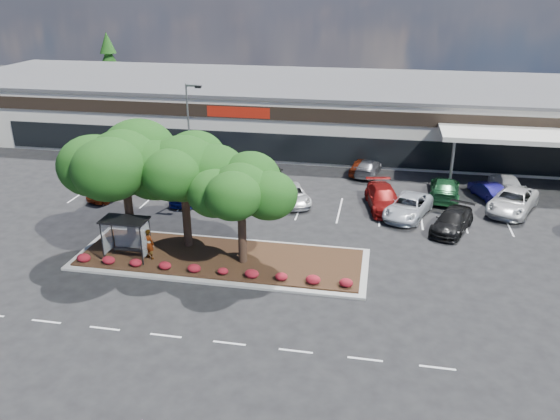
# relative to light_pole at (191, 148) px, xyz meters

# --- Properties ---
(ground) EXTENTS (160.00, 160.00, 0.00)m
(ground) POSITION_rel_light_pole_xyz_m (7.36, -14.60, -3.92)
(ground) COLOR black
(ground) RESTS_ON ground
(retail_store) EXTENTS (80.40, 25.20, 6.25)m
(retail_store) POSITION_rel_light_pole_xyz_m (7.42, 19.31, -0.77)
(retail_store) COLOR beige
(retail_store) RESTS_ON ground
(landscape_island) EXTENTS (18.00, 6.00, 0.26)m
(landscape_island) POSITION_rel_light_pole_xyz_m (5.36, -10.60, -3.80)
(landscape_island) COLOR #A2A19D
(landscape_island) RESTS_ON ground
(lane_markings) EXTENTS (33.12, 20.06, 0.01)m
(lane_markings) POSITION_rel_light_pole_xyz_m (7.22, -4.17, -3.92)
(lane_markings) COLOR silver
(lane_markings) RESTS_ON ground
(shrub_row) EXTENTS (17.00, 0.80, 0.50)m
(shrub_row) POSITION_rel_light_pole_xyz_m (5.36, -12.70, -3.41)
(shrub_row) COLOR maroon
(shrub_row) RESTS_ON landscape_island
(bus_shelter) EXTENTS (2.75, 1.55, 2.59)m
(bus_shelter) POSITION_rel_light_pole_xyz_m (-0.14, -11.65, -1.62)
(bus_shelter) COLOR black
(bus_shelter) RESTS_ON landscape_island
(island_tree_west) EXTENTS (7.20, 7.20, 7.89)m
(island_tree_west) POSITION_rel_light_pole_xyz_m (-0.64, -10.10, 0.28)
(island_tree_west) COLOR #103C12
(island_tree_west) RESTS_ON landscape_island
(island_tree_mid) EXTENTS (6.60, 6.60, 7.32)m
(island_tree_mid) POSITION_rel_light_pole_xyz_m (2.86, -9.40, -0.00)
(island_tree_mid) COLOR #103C12
(island_tree_mid) RESTS_ON landscape_island
(island_tree_east) EXTENTS (5.80, 5.80, 6.50)m
(island_tree_east) POSITION_rel_light_pole_xyz_m (6.86, -10.90, -0.41)
(island_tree_east) COLOR #103C12
(island_tree_east) RESTS_ON landscape_island
(conifer_north_west) EXTENTS (4.40, 4.40, 10.00)m
(conifer_north_west) POSITION_rel_light_pole_xyz_m (-22.64, 31.40, 1.08)
(conifer_north_west) COLOR #103C12
(conifer_north_west) RESTS_ON ground
(person_waiting) EXTENTS (0.81, 0.66, 1.93)m
(person_waiting) POSITION_rel_light_pole_xyz_m (1.17, -11.56, -2.70)
(person_waiting) COLOR #594C47
(person_waiting) RESTS_ON landscape_island
(light_pole) EXTENTS (1.42, 0.74, 8.91)m
(light_pole) POSITION_rel_light_pole_xyz_m (0.00, 0.00, 0.00)
(light_pole) COLOR #A2A19D
(light_pole) RESTS_ON ground
(car_0) EXTENTS (3.35, 4.87, 1.54)m
(car_0) POSITION_rel_light_pole_xyz_m (-6.13, -1.74, -3.15)
(car_0) COLOR maroon
(car_0) RESTS_ON ground
(car_1) EXTENTS (2.60, 5.18, 1.44)m
(car_1) POSITION_rel_light_pole_xyz_m (-0.20, -1.04, -3.20)
(car_1) COLOR navy
(car_1) RESTS_ON ground
(car_2) EXTENTS (2.31, 4.69, 1.48)m
(car_2) POSITION_rel_light_pole_xyz_m (1.27, -0.69, -3.18)
(car_2) COLOR silver
(car_2) RESTS_ON ground
(car_3) EXTENTS (3.16, 5.33, 1.66)m
(car_3) POSITION_rel_light_pole_xyz_m (4.01, 1.11, -3.09)
(car_3) COLOR #9D9FA7
(car_3) RESTS_ON ground
(car_4) EXTENTS (4.00, 5.28, 1.33)m
(car_4) POSITION_rel_light_pole_xyz_m (8.08, -0.26, -3.26)
(car_4) COLOR silver
(car_4) RESTS_ON ground
(car_5) EXTENTS (3.33, 5.96, 1.63)m
(car_5) POSITION_rel_light_pole_xyz_m (15.06, -0.11, -3.11)
(car_5) COLOR maroon
(car_5) RESTS_ON ground
(car_6) EXTENTS (4.15, 5.98, 1.52)m
(car_6) POSITION_rel_light_pole_xyz_m (16.85, -1.33, -3.16)
(car_6) COLOR #B8BDC5
(car_6) RESTS_ON ground
(car_7) EXTENTS (3.72, 5.34, 1.44)m
(car_7) POSITION_rel_light_pole_xyz_m (19.78, -3.33, -3.20)
(car_7) COLOR black
(car_7) RESTS_ON ground
(car_8) EXTENTS (4.95, 6.56, 1.66)m
(car_8) POSITION_rel_light_pole_xyz_m (24.52, 1.06, -3.09)
(car_8) COLOR silver
(car_8) RESTS_ON ground
(car_9) EXTENTS (3.35, 4.80, 1.52)m
(car_9) POSITION_rel_light_pole_xyz_m (-6.54, 6.55, -3.16)
(car_9) COLOR black
(car_9) RESTS_ON ground
(car_10) EXTENTS (2.76, 5.90, 1.63)m
(car_10) POSITION_rel_light_pole_xyz_m (-2.28, 7.16, -3.11)
(car_10) COLOR navy
(car_10) RESTS_ON ground
(car_12) EXTENTS (3.28, 5.16, 1.64)m
(car_12) POSITION_rel_light_pole_xyz_m (5.71, 3.61, -3.11)
(car_12) COLOR black
(car_12) RESTS_ON ground
(car_13) EXTENTS (2.49, 4.45, 1.43)m
(car_13) POSITION_rel_light_pole_xyz_m (13.08, 7.81, -3.21)
(car_13) COLOR #671D0A
(car_13) RESTS_ON ground
(car_14) EXTENTS (2.65, 4.93, 1.36)m
(car_14) POSITION_rel_light_pole_xyz_m (13.61, 7.72, -3.24)
(car_14) COLOR #515158
(car_14) RESTS_ON ground
(car_15) EXTENTS (2.78, 5.72, 1.60)m
(car_15) POSITION_rel_light_pole_xyz_m (19.80, 3.07, -3.12)
(car_15) COLOR #1A4B27
(car_15) RESTS_ON ground
(car_16) EXTENTS (2.73, 4.27, 1.33)m
(car_16) POSITION_rel_light_pole_xyz_m (23.18, 3.59, -3.26)
(car_16) COLOR navy
(car_16) RESTS_ON ground
(car_17) EXTENTS (2.26, 5.02, 1.43)m
(car_17) POSITION_rel_light_pole_xyz_m (24.87, 5.46, -3.21)
(car_17) COLOR white
(car_17) RESTS_ON ground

